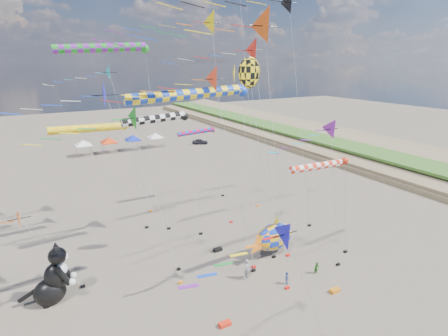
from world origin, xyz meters
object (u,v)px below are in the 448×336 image
object	(u,v)px
parked_car	(200,142)
cat_inflatable	(51,274)
fish_inflatable	(274,237)
child_blue	(287,278)
person_adult	(247,269)
child_green	(317,268)

from	to	relation	value
parked_car	cat_inflatable	bearing A→B (deg)	167.58
cat_inflatable	fish_inflatable	distance (m)	19.76
fish_inflatable	parked_car	size ratio (longest dim) A/B	1.61
parked_car	fish_inflatable	bearing A→B (deg)	-171.88
cat_inflatable	parked_car	world-z (taller)	cat_inflatable
fish_inflatable	child_blue	world-z (taller)	fish_inflatable
person_adult	parked_car	size ratio (longest dim) A/B	0.53
person_adult	parked_car	distance (m)	52.65
person_adult	child_blue	bearing A→B (deg)	-79.43
cat_inflatable	parked_car	size ratio (longest dim) A/B	1.40
person_adult	child_blue	distance (m)	3.47
child_blue	fish_inflatable	bearing A→B (deg)	10.13
parked_car	child_green	bearing A→B (deg)	-168.94
person_adult	child_green	bearing A→B (deg)	-59.29
cat_inflatable	fish_inflatable	bearing A→B (deg)	2.83
child_green	fish_inflatable	bearing A→B (deg)	108.36
fish_inflatable	child_green	size ratio (longest dim) A/B	5.09
child_green	parked_car	world-z (taller)	parked_car
cat_inflatable	child_blue	world-z (taller)	cat_inflatable
child_green	child_blue	xyz separation A→B (m)	(-3.38, 0.14, 0.01)
child_green	child_blue	world-z (taller)	child_blue
cat_inflatable	fish_inflatable	xyz separation A→B (m)	(19.51, -3.04, -0.55)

